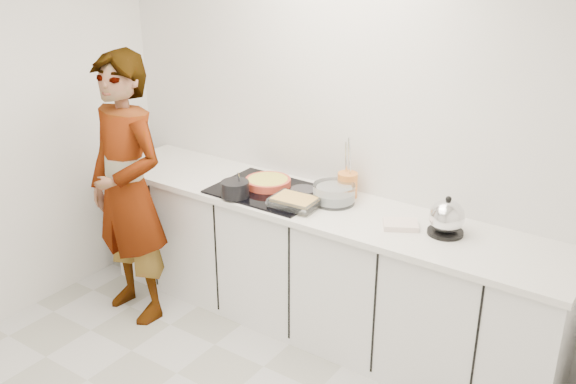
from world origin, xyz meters
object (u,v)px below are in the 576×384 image
Objects in this scene: hob at (269,191)px; baking_dish at (295,201)px; kettle at (447,218)px; cook at (127,190)px; mixing_bowl at (334,194)px; tart_dish at (268,182)px; saucepan at (235,189)px; utensil_crock at (347,185)px.

hob is 2.44× the size of baking_dish.
cook reaches higher than kettle.
baking_dish is (0.29, -0.12, 0.04)m from hob.
tart_dish is at bearing -176.21° from mixing_bowl.
hob is 1.80× the size of tart_dish.
cook is at bearing -145.22° from hob.
saucepan is 0.72m from utensil_crock.
utensil_crock is at bearing 38.02° from cook.
baking_dish reaches higher than tart_dish.
baking_dish is (0.34, -0.17, 0.00)m from tart_dish.
tart_dish is 0.22× the size of cook.
baking_dish is 1.04× the size of mixing_bowl.
tart_dish reaches higher than hob.
tart_dish is 1.35× the size of baking_dish.
saucepan is 0.70× the size of baking_dish.
hob is 2.54× the size of mixing_bowl.
hob is 3.49× the size of saucepan.
mixing_bowl is (0.16, 0.21, 0.01)m from baking_dish.
utensil_crock reaches higher than hob.
baking_dish is at bearing 12.61° from saucepan.
saucepan is 1.26× the size of utensil_crock.
kettle is (0.91, 0.18, 0.05)m from baking_dish.
mixing_bowl is at bearing -98.29° from utensil_crock.
hob is 0.31m from baking_dish.
utensil_crock is 1.45m from cook.
saucepan is (-0.07, -0.26, 0.02)m from tart_dish.
saucepan is at bearing -168.31° from kettle.
utensil_crock is (-0.73, 0.16, -0.02)m from kettle.
hob is at bearing 157.49° from baking_dish.
hob is 0.25m from saucepan.
cook is (-0.77, -0.53, 0.00)m from hob.
utensil_crock is (0.58, 0.43, 0.02)m from saucepan.
kettle reaches higher than baking_dish.
baking_dish is at bearing -22.51° from hob.
saucepan is 0.11× the size of cook.
cook is at bearing -152.97° from mixing_bowl.
mixing_bowl is 0.15× the size of cook.
kettle is (1.20, 0.06, 0.09)m from hob.
kettle is at bearing 2.97° from hob.
saucepan is 1.34m from kettle.
mixing_bowl reaches higher than tart_dish.
hob is at bearing -154.62° from utensil_crock.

